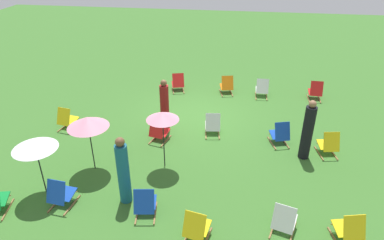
{
  "coord_description": "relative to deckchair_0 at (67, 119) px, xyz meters",
  "views": [
    {
      "loc": [
        -1.52,
        11.26,
        6.02
      ],
      "look_at": [
        0.0,
        1.2,
        0.5
      ],
      "focal_mm": 32.4,
      "sensor_mm": 36.0,
      "label": 1
    }
  ],
  "objects": [
    {
      "name": "ground_plane",
      "position": [
        -4.29,
        -1.57,
        -0.37
      ],
      "size": [
        40.0,
        40.0,
        0.0
      ],
      "primitive_type": "plane",
      "color": "#386B28"
    },
    {
      "name": "deckchair_0",
      "position": [
        0.0,
        0.0,
        0.0
      ],
      "size": [
        0.6,
        0.83,
        0.83
      ],
      "rotation": [
        0.0,
        0.0,
        -0.18
      ],
      "color": "olive",
      "rests_on": "ground"
    },
    {
      "name": "deckchair_1",
      "position": [
        -5.08,
        4.24,
        0.0
      ],
      "size": [
        0.62,
        0.84,
        0.83
      ],
      "rotation": [
        0.0,
        0.0,
        -0.21
      ],
      "color": "olive",
      "rests_on": "ground"
    },
    {
      "name": "deckchair_2",
      "position": [
        -4.99,
        -0.36,
        0.0
      ],
      "size": [
        0.57,
        0.82,
        0.83
      ],
      "rotation": [
        0.0,
        0.0,
        0.13
      ],
      "color": "olive",
      "rests_on": "ground"
    },
    {
      "name": "deckchair_3",
      "position": [
        -3.31,
        0.32,
        0.0
      ],
      "size": [
        0.64,
        0.85,
        0.83
      ],
      "rotation": [
        0.0,
        0.0,
        -0.24
      ],
      "color": "olive",
      "rests_on": "ground"
    },
    {
      "name": "deckchair_4",
      "position": [
        -6.7,
        -3.68,
        0.0
      ],
      "size": [
        0.49,
        0.77,
        0.83
      ],
      "rotation": [
        0.0,
        0.0,
        0.02
      ],
      "color": "olive",
      "rests_on": "ground"
    },
    {
      "name": "deckchair_5",
      "position": [
        -5.25,
        -3.8,
        0.0
      ],
      "size": [
        0.64,
        0.85,
        0.83
      ],
      "rotation": [
        0.0,
        0.0,
        0.24
      ],
      "color": "olive",
      "rests_on": "ground"
    },
    {
      "name": "deckchair_6",
      "position": [
        -1.63,
        3.66,
        0.0
      ],
      "size": [
        0.55,
        0.81,
        0.83
      ],
      "rotation": [
        0.0,
        0.0,
        -0.1
      ],
      "color": "olive",
      "rests_on": "ground"
    },
    {
      "name": "deckchair_7",
      "position": [
        -8.83,
        -3.75,
        0.0
      ],
      "size": [
        0.49,
        0.77,
        0.83
      ],
      "rotation": [
        0.0,
        0.0,
        -0.02
      ],
      "color": "olive",
      "rests_on": "ground"
    },
    {
      "name": "deckchair_8",
      "position": [
        -8.58,
        0.32,
        0.0
      ],
      "size": [
        0.61,
        0.84,
        0.83
      ],
      "rotation": [
        0.0,
        0.0,
        0.19
      ],
      "color": "olive",
      "rests_on": "ground"
    },
    {
      "name": "deckchair_9",
      "position": [
        -8.36,
        3.81,
        0.0
      ],
      "size": [
        0.64,
        0.85,
        0.83
      ],
      "rotation": [
        0.0,
        0.0,
        0.24
      ],
      "color": "olive",
      "rests_on": "ground"
    },
    {
      "name": "deckchair_11",
      "position": [
        -3.77,
        3.67,
        0.0
      ],
      "size": [
        0.59,
        0.82,
        0.83
      ],
      "rotation": [
        0.0,
        0.0,
        0.15
      ],
      "color": "olive",
      "rests_on": "ground"
    },
    {
      "name": "deckchair_12",
      "position": [
        -7.17,
        -0.09,
        0.0
      ],
      "size": [
        0.68,
        0.87,
        0.83
      ],
      "rotation": [
        0.0,
        0.0,
        0.3
      ],
      "color": "olive",
      "rests_on": "ground"
    },
    {
      "name": "deckchair_13",
      "position": [
        -6.99,
        3.74,
        0.0
      ],
      "size": [
        0.68,
        0.87,
        0.83
      ],
      "rotation": [
        0.0,
        0.0,
        -0.3
      ],
      "color": "olive",
      "rests_on": "ground"
    },
    {
      "name": "deckchair_14",
      "position": [
        -3.17,
        -3.78,
        0.0
      ],
      "size": [
        0.67,
        0.86,
        0.83
      ],
      "rotation": [
        0.0,
        0.0,
        0.29
      ],
      "color": "olive",
      "rests_on": "ground"
    },
    {
      "name": "umbrella_0",
      "position": [
        -0.95,
        3.23,
        1.13
      ],
      "size": [
        1.1,
        1.1,
        1.63
      ],
      "color": "black",
      "rests_on": "ground"
    },
    {
      "name": "umbrella_1",
      "position": [
        -3.78,
        1.62,
        1.28
      ],
      "size": [
        0.91,
        0.91,
        1.77
      ],
      "color": "black",
      "rests_on": "ground"
    },
    {
      "name": "umbrella_2",
      "position": [
        -1.81,
        2.05,
        1.16
      ],
      "size": [
        1.13,
        1.13,
        1.68
      ],
      "color": "black",
      "rests_on": "ground"
    },
    {
      "name": "person_0",
      "position": [
        -7.85,
        0.54,
        0.53
      ],
      "size": [
        0.44,
        0.44,
        1.89
      ],
      "rotation": [
        0.0,
        0.0,
        5.75
      ],
      "color": "black",
      "rests_on": "ground"
    },
    {
      "name": "person_1",
      "position": [
        -3.37,
        -0.37,
        0.53
      ],
      "size": [
        0.37,
        0.37,
        1.88
      ],
      "rotation": [
        0.0,
        0.0,
        1.87
      ],
      "color": "maroon",
      "rests_on": "ground"
    },
    {
      "name": "person_2",
      "position": [
        -3.13,
        3.21,
        0.52
      ],
      "size": [
        0.37,
        0.37,
        1.86
      ],
      "rotation": [
        0.0,
        0.0,
        1.34
      ],
      "color": "#195972",
      "rests_on": "ground"
    }
  ]
}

